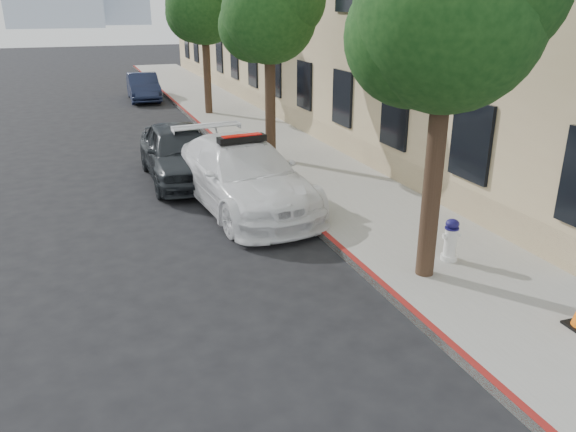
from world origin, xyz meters
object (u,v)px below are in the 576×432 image
at_px(parked_car_mid, 180,152).
at_px(fire_hydrant, 451,240).
at_px(police_car, 243,175).
at_px(parked_car_far, 143,87).

height_order(parked_car_mid, fire_hydrant, parked_car_mid).
height_order(police_car, fire_hydrant, police_car).
xyz_separation_m(police_car, parked_car_mid, (-0.96, 2.65, -0.02)).
distance_m(parked_car_mid, parked_car_far, 13.88).
bearing_deg(police_car, parked_car_far, 84.94).
height_order(parked_car_mid, parked_car_far, parked_car_mid).
bearing_deg(police_car, parked_car_mid, 104.10).
bearing_deg(fire_hydrant, parked_car_mid, 122.63).
height_order(parked_car_far, fire_hydrant, parked_car_far).
height_order(police_car, parked_car_far, police_car).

